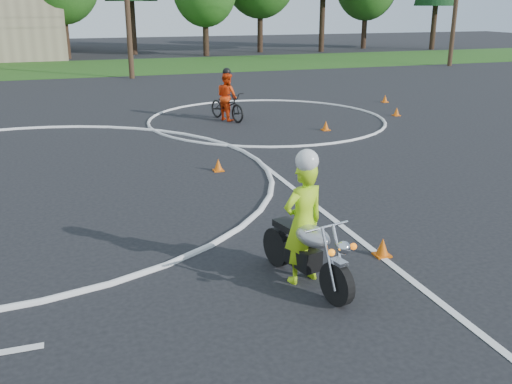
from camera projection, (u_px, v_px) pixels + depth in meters
name	position (u px, v px, depth m)	size (l,w,h in m)	color
grass_strip	(36.00, 70.00, 34.25)	(120.00, 10.00, 0.02)	#1E4714
course_markings	(99.00, 160.00, 14.52)	(19.05, 19.05, 0.12)	silver
primary_motorcycle	(307.00, 251.00, 7.95)	(0.74, 1.98, 1.05)	black
rider_primary_grp	(303.00, 219.00, 7.93)	(0.73, 0.56, 1.96)	#A5DD17
rider_second_grp	(227.00, 102.00, 19.31)	(1.23, 1.94, 1.77)	black
traffic_cones	(290.00, 151.00, 14.89)	(18.67, 13.24, 0.30)	#D7590B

